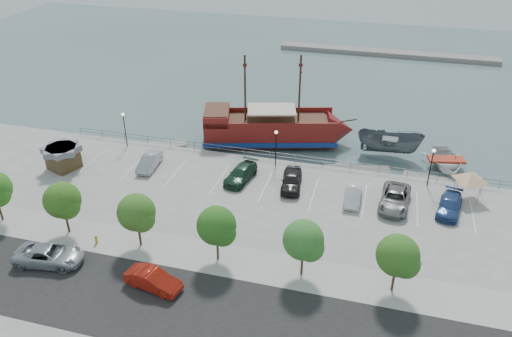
# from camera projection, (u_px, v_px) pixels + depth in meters

# --- Properties ---
(ground) EXTENTS (160.00, 160.00, 0.00)m
(ground) POSITION_uv_depth(u_px,v_px,m) (260.00, 205.00, 49.93)
(ground) COLOR #4A6563
(street) EXTENTS (100.00, 8.00, 0.04)m
(street) POSITION_uv_depth(u_px,v_px,m) (204.00, 313.00, 36.02)
(street) COLOR black
(street) RESTS_ON land_slab
(sidewalk) EXTENTS (100.00, 4.00, 0.05)m
(sidewalk) POSITION_uv_depth(u_px,v_px,m) (230.00, 261.00, 41.04)
(sidewalk) COLOR #A5A4A1
(sidewalk) RESTS_ON land_slab
(seawall_railing) EXTENTS (50.00, 0.06, 1.00)m
(seawall_railing) POSITION_uv_depth(u_px,v_px,m) (278.00, 156.00, 55.70)
(seawall_railing) COLOR #5F6061
(seawall_railing) RESTS_ON land_slab
(far_shore) EXTENTS (40.00, 3.00, 0.80)m
(far_shore) POSITION_uv_depth(u_px,v_px,m) (386.00, 53.00, 93.53)
(far_shore) COLOR gray
(far_shore) RESTS_ON ground
(pirate_ship) EXTENTS (18.89, 9.68, 11.70)m
(pirate_ship) POSITION_uv_depth(u_px,v_px,m) (281.00, 129.00, 60.83)
(pirate_ship) COLOR maroon
(pirate_ship) RESTS_ON ground
(patrol_boat) EXTENTS (7.60, 2.98, 2.92)m
(patrol_boat) POSITION_uv_depth(u_px,v_px,m) (390.00, 145.00, 58.29)
(patrol_boat) COLOR #4E575B
(patrol_boat) RESTS_ON ground
(speedboat) EXTENTS (5.72, 7.17, 1.33)m
(speedboat) POSITION_uv_depth(u_px,v_px,m) (446.00, 163.00, 56.19)
(speedboat) COLOR silver
(speedboat) RESTS_ON ground
(dock_west) EXTENTS (6.54, 4.28, 0.36)m
(dock_west) POSITION_uv_depth(u_px,v_px,m) (160.00, 145.00, 60.98)
(dock_west) COLOR gray
(dock_west) RESTS_ON ground
(dock_mid) EXTENTS (7.32, 3.41, 0.40)m
(dock_mid) POSITION_uv_depth(u_px,v_px,m) (358.00, 171.00, 55.53)
(dock_mid) COLOR slate
(dock_mid) RESTS_ON ground
(dock_east) EXTENTS (6.46, 2.64, 0.36)m
(dock_east) POSITION_uv_depth(u_px,v_px,m) (432.00, 181.00, 53.73)
(dock_east) COLOR gray
(dock_east) RESTS_ON ground
(shed) EXTENTS (4.02, 4.02, 2.56)m
(shed) POSITION_uv_depth(u_px,v_px,m) (63.00, 157.00, 53.86)
(shed) COLOR #4D3C22
(shed) RESTS_ON land_slab
(canopy_tent) EXTENTS (4.61, 4.61, 3.11)m
(canopy_tent) POSITION_uv_depth(u_px,v_px,m) (472.00, 173.00, 48.15)
(canopy_tent) COLOR slate
(canopy_tent) RESTS_ON land_slab
(street_van) EXTENTS (5.94, 3.45, 1.56)m
(street_van) POSITION_uv_depth(u_px,v_px,m) (49.00, 255.00, 40.49)
(street_van) COLOR #959EA5
(street_van) RESTS_ON street
(street_sedan) EXTENTS (4.78, 2.41, 1.50)m
(street_sedan) POSITION_uv_depth(u_px,v_px,m) (153.00, 280.00, 37.99)
(street_sedan) COLOR #A51C0F
(street_sedan) RESTS_ON street
(fire_hydrant) EXTENTS (0.27, 0.27, 0.79)m
(fire_hydrant) POSITION_uv_depth(u_px,v_px,m) (96.00, 239.00, 42.85)
(fire_hydrant) COLOR gold
(fire_hydrant) RESTS_ON sidewalk
(lamp_post_left) EXTENTS (0.36, 0.36, 4.28)m
(lamp_post_left) POSITION_uv_depth(u_px,v_px,m) (124.00, 124.00, 57.51)
(lamp_post_left) COLOR black
(lamp_post_left) RESTS_ON land_slab
(lamp_post_mid) EXTENTS (0.36, 0.36, 4.28)m
(lamp_post_mid) POSITION_uv_depth(u_px,v_px,m) (276.00, 142.00, 53.42)
(lamp_post_mid) COLOR black
(lamp_post_mid) RESTS_ON land_slab
(lamp_post_right) EXTENTS (0.36, 0.36, 4.28)m
(lamp_post_right) POSITION_uv_depth(u_px,v_px,m) (432.00, 161.00, 49.78)
(lamp_post_right) COLOR black
(lamp_post_right) RESTS_ON land_slab
(tree_b) EXTENTS (3.30, 3.20, 5.00)m
(tree_b) POSITION_uv_depth(u_px,v_px,m) (63.00, 202.00, 42.73)
(tree_b) COLOR #473321
(tree_b) RESTS_ON sidewalk
(tree_c) EXTENTS (3.30, 3.20, 5.00)m
(tree_c) POSITION_uv_depth(u_px,v_px,m) (138.00, 214.00, 41.14)
(tree_c) COLOR #473321
(tree_c) RESTS_ON sidewalk
(tree_d) EXTENTS (3.30, 3.20, 5.00)m
(tree_d) POSITION_uv_depth(u_px,v_px,m) (218.00, 227.00, 39.55)
(tree_d) COLOR #473321
(tree_d) RESTS_ON sidewalk
(tree_e) EXTENTS (3.30, 3.20, 5.00)m
(tree_e) POSITION_uv_depth(u_px,v_px,m) (305.00, 242.00, 37.95)
(tree_e) COLOR #473321
(tree_e) RESTS_ON sidewalk
(tree_f) EXTENTS (3.30, 3.20, 5.00)m
(tree_f) POSITION_uv_depth(u_px,v_px,m) (400.00, 257.00, 36.36)
(tree_f) COLOR #473321
(tree_f) RESTS_ON sidewalk
(parked_car_b) EXTENTS (1.90, 4.59, 1.48)m
(parked_car_b) POSITION_uv_depth(u_px,v_px,m) (150.00, 162.00, 54.21)
(parked_car_b) COLOR #A4A9B2
(parked_car_b) RESTS_ON land_slab
(parked_car_d) EXTENTS (2.94, 5.37, 1.48)m
(parked_car_d) POSITION_uv_depth(u_px,v_px,m) (241.00, 174.00, 51.91)
(parked_car_d) COLOR #1D3E2A
(parked_car_d) RESTS_ON land_slab
(parked_car_e) EXTENTS (2.55, 5.12, 1.68)m
(parked_car_e) POSITION_uv_depth(u_px,v_px,m) (292.00, 180.00, 50.62)
(parked_car_e) COLOR black
(parked_car_e) RESTS_ON land_slab
(parked_car_f) EXTENTS (1.63, 4.47, 1.46)m
(parked_car_f) POSITION_uv_depth(u_px,v_px,m) (353.00, 194.00, 48.55)
(parked_car_f) COLOR white
(parked_car_f) RESTS_ON land_slab
(parked_car_g) EXTENTS (3.14, 5.99, 1.61)m
(parked_car_g) POSITION_uv_depth(u_px,v_px,m) (395.00, 199.00, 47.70)
(parked_car_g) COLOR gray
(parked_car_g) RESTS_ON land_slab
(parked_car_h) EXTENTS (2.92, 5.18, 1.42)m
(parked_car_h) POSITION_uv_depth(u_px,v_px,m) (450.00, 205.00, 46.86)
(parked_car_h) COLOR navy
(parked_car_h) RESTS_ON land_slab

